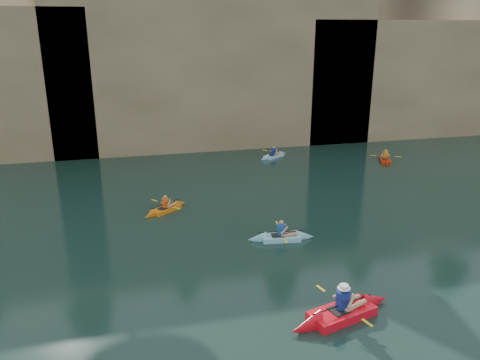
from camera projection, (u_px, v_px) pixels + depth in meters
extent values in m
plane|color=black|center=(297.00, 316.00, 15.08)|extent=(160.00, 160.00, 0.00)
cube|color=tan|center=(180.00, 62.00, 40.93)|extent=(70.00, 16.00, 12.00)
cube|color=#967E5B|center=(219.00, 73.00, 34.64)|extent=(24.00, 2.40, 11.40)
cube|color=#967E5B|center=(452.00, 77.00, 39.38)|extent=(26.00, 2.40, 9.84)
cube|color=black|center=(140.00, 133.00, 33.96)|extent=(3.50, 1.00, 3.20)
cube|color=black|center=(320.00, 116.00, 36.91)|extent=(5.00, 1.00, 4.50)
cube|color=red|center=(342.00, 313.00, 14.96)|extent=(3.16, 1.71, 0.34)
cone|color=red|center=(375.00, 301.00, 15.61)|extent=(1.27, 1.15, 0.90)
cone|color=red|center=(306.00, 326.00, 14.30)|extent=(1.27, 1.15, 0.90)
cube|color=black|center=(339.00, 310.00, 14.84)|extent=(0.68, 0.69, 0.04)
cube|color=navy|center=(343.00, 300.00, 14.81)|extent=(0.44, 0.35, 0.57)
sphere|color=tan|center=(344.00, 289.00, 14.68)|extent=(0.24, 0.24, 0.24)
cylinder|color=black|center=(343.00, 304.00, 14.86)|extent=(2.33, 0.67, 0.04)
cube|color=yellow|center=(321.00, 288.00, 15.78)|extent=(0.19, 0.43, 0.02)
cube|color=yellow|center=(367.00, 323.00, 13.94)|extent=(0.19, 0.43, 0.02)
cylinder|color=white|center=(344.00, 287.00, 14.67)|extent=(0.41, 0.41, 0.11)
cube|color=orange|center=(166.00, 209.00, 23.70)|extent=(2.11, 1.80, 0.23)
cone|color=orange|center=(180.00, 203.00, 24.43)|extent=(0.98, 0.96, 0.64)
cone|color=orange|center=(150.00, 215.00, 22.96)|extent=(0.98, 0.96, 0.64)
cube|color=black|center=(163.00, 208.00, 23.56)|extent=(0.68, 0.65, 0.04)
cube|color=#DE5212|center=(165.00, 203.00, 23.59)|extent=(0.34, 0.32, 0.43)
sphere|color=tan|center=(165.00, 197.00, 23.50)|extent=(0.18, 0.18, 0.18)
cylinder|color=black|center=(165.00, 204.00, 23.62)|extent=(1.53, 1.15, 0.04)
cube|color=yellow|center=(155.00, 200.00, 24.13)|extent=(0.31, 0.38, 0.02)
cube|color=yellow|center=(177.00, 208.00, 23.11)|extent=(0.31, 0.38, 0.02)
cube|color=#85C9DF|center=(281.00, 237.00, 20.46)|extent=(2.34, 1.00, 0.26)
cone|color=#85C9DF|center=(305.00, 236.00, 20.58)|extent=(0.88, 0.79, 0.70)
cone|color=#85C9DF|center=(257.00, 238.00, 20.34)|extent=(0.88, 0.79, 0.70)
cube|color=black|center=(278.00, 235.00, 20.41)|extent=(0.60, 0.50, 0.04)
cube|color=#1C4A9A|center=(281.00, 230.00, 20.35)|extent=(0.34, 0.24, 0.47)
sphere|color=tan|center=(281.00, 222.00, 20.24)|extent=(0.20, 0.20, 0.20)
cylinder|color=black|center=(281.00, 232.00, 20.38)|extent=(2.06, 0.29, 0.04)
cube|color=yellow|center=(277.00, 223.00, 21.26)|extent=(0.13, 0.43, 0.02)
cube|color=yellow|center=(286.00, 241.00, 19.49)|extent=(0.13, 0.43, 0.02)
cube|color=red|center=(385.00, 160.00, 32.57)|extent=(1.49, 2.31, 0.23)
cone|color=red|center=(383.00, 156.00, 33.55)|extent=(0.90, 0.97, 0.64)
cone|color=red|center=(387.00, 164.00, 31.59)|extent=(0.90, 0.97, 0.64)
cube|color=black|center=(385.00, 159.00, 32.40)|extent=(0.58, 0.66, 0.04)
cube|color=orange|center=(385.00, 155.00, 32.47)|extent=(0.29, 0.34, 0.43)
sphere|color=tan|center=(386.00, 151.00, 32.37)|extent=(0.18, 0.18, 0.18)
cylinder|color=black|center=(385.00, 156.00, 32.49)|extent=(0.78, 1.76, 0.04)
cube|color=yellow|center=(373.00, 155.00, 32.62)|extent=(0.42, 0.24, 0.02)
cube|color=yellow|center=(398.00, 156.00, 32.36)|extent=(0.42, 0.24, 0.02)
cube|color=#8DBEEC|center=(274.00, 156.00, 33.54)|extent=(2.13, 1.67, 0.23)
cone|color=#8DBEEC|center=(282.00, 153.00, 34.22)|extent=(0.96, 0.93, 0.63)
cone|color=#8DBEEC|center=(264.00, 158.00, 32.87)|extent=(0.96, 0.93, 0.63)
cube|color=black|center=(272.00, 155.00, 33.41)|extent=(0.67, 0.62, 0.04)
cube|color=navy|center=(274.00, 151.00, 33.44)|extent=(0.34, 0.31, 0.42)
sphere|color=tan|center=(274.00, 147.00, 33.35)|extent=(0.18, 0.18, 0.18)
cylinder|color=black|center=(274.00, 152.00, 33.46)|extent=(1.59, 1.02, 0.04)
cube|color=yellow|center=(265.00, 150.00, 34.01)|extent=(0.29, 0.40, 0.02)
cube|color=yellow|center=(283.00, 154.00, 32.91)|extent=(0.29, 0.40, 0.02)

